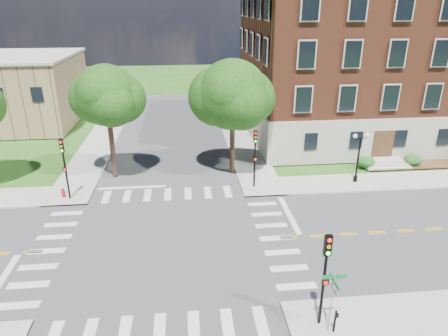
{
  "coord_description": "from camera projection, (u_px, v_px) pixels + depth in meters",
  "views": [
    {
      "loc": [
        1.53,
        -21.7,
        14.08
      ],
      "look_at": [
        4.23,
        4.54,
        3.2
      ],
      "focal_mm": 32.0,
      "sensor_mm": 36.0,
      "label": 1
    }
  ],
  "objects": [
    {
      "name": "ground",
      "position": [
        165.0,
        245.0,
        25.18
      ],
      "size": [
        160.0,
        160.0,
        0.0
      ],
      "primitive_type": "plane",
      "color": "#284D15",
      "rests_on": "ground"
    },
    {
      "name": "traffic_signal_se",
      "position": [
        325.0,
        269.0,
        17.69
      ],
      "size": [
        0.33,
        0.36,
        4.8
      ],
      "color": "black",
      "rests_on": "ground"
    },
    {
      "name": "push_button_post",
      "position": [
        335.0,
        320.0,
        18.08
      ],
      "size": [
        0.14,
        0.21,
        1.2
      ],
      "color": "black",
      "rests_on": "ground"
    },
    {
      "name": "road_ns",
      "position": [
        165.0,
        245.0,
        25.18
      ],
      "size": [
        12.0,
        90.0,
        0.01
      ],
      "primitive_type": "cube",
      "color": "#3D3D3F",
      "rests_on": "ground"
    },
    {
      "name": "tree_d",
      "position": [
        233.0,
        95.0,
        33.25
      ],
      "size": [
        5.94,
        5.94,
        9.91
      ],
      "color": "#312118",
      "rests_on": "ground"
    },
    {
      "name": "road_ew",
      "position": [
        165.0,
        245.0,
        25.18
      ],
      "size": [
        90.0,
        12.0,
        0.01
      ],
      "primitive_type": "cube",
      "color": "#3D3D3F",
      "rests_on": "ground"
    },
    {
      "name": "twin_lamp_west",
      "position": [
        359.0,
        155.0,
        32.94
      ],
      "size": [
        1.36,
        0.36,
        4.23
      ],
      "color": "black",
      "rests_on": "ground"
    },
    {
      "name": "main_building",
      "position": [
        384.0,
        59.0,
        44.5
      ],
      "size": [
        30.6,
        22.4,
        16.5
      ],
      "color": "#BAB5A4",
      "rests_on": "ground"
    },
    {
      "name": "street_sign_pole",
      "position": [
        333.0,
        292.0,
        17.61
      ],
      "size": [
        1.1,
        1.1,
        3.1
      ],
      "color": "gray",
      "rests_on": "ground"
    },
    {
      "name": "traffic_signal_nw",
      "position": [
        64.0,
        162.0,
        29.73
      ],
      "size": [
        0.36,
        0.42,
        4.8
      ],
      "color": "black",
      "rests_on": "ground"
    },
    {
      "name": "stop_bar_east",
      "position": [
        289.0,
        215.0,
        28.77
      ],
      "size": [
        0.4,
        5.5,
        0.0
      ],
      "primitive_type": "cube",
      "color": "silver",
      "rests_on": "ground"
    },
    {
      "name": "sidewalk_ne",
      "position": [
        321.0,
        152.0,
        40.75
      ],
      "size": [
        34.0,
        34.0,
        0.12
      ],
      "color": "#9E9B93",
      "rests_on": "ground"
    },
    {
      "name": "traffic_signal_ne",
      "position": [
        255.0,
        152.0,
        31.75
      ],
      "size": [
        0.36,
        0.41,
        4.8
      ],
      "color": "black",
      "rests_on": "ground"
    },
    {
      "name": "fire_hydrant",
      "position": [
        63.0,
        193.0,
        31.02
      ],
      "size": [
        0.35,
        0.35,
        0.75
      ],
      "color": "red",
      "rests_on": "ground"
    },
    {
      "name": "sidewalk_nw",
      "position": [
        7.0,
        163.0,
        37.84
      ],
      "size": [
        34.0,
        34.0,
        0.12
      ],
      "color": "#9E9B93",
      "rests_on": "ground"
    },
    {
      "name": "tree_c",
      "position": [
        107.0,
        96.0,
        32.35
      ],
      "size": [
        5.04,
        5.04,
        9.6
      ],
      "color": "#312118",
      "rests_on": "ground"
    },
    {
      "name": "crosswalk_east",
      "position": [
        277.0,
        238.0,
        25.86
      ],
      "size": [
        2.2,
        10.2,
        0.02
      ],
      "primitive_type": null,
      "color": "silver",
      "rests_on": "ground"
    }
  ]
}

